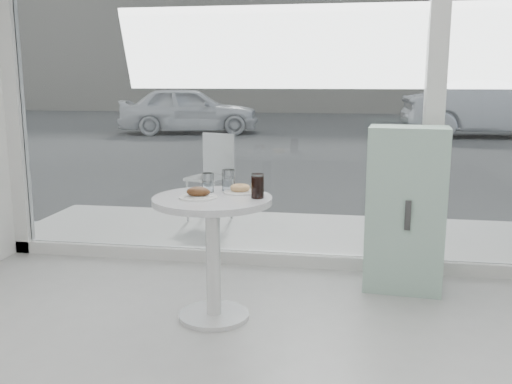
% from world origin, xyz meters
% --- Properties ---
extents(storefront, '(5.00, 0.14, 3.00)m').
position_xyz_m(storefront, '(0.07, 3.00, 1.71)').
color(storefront, silver).
rests_on(storefront, ground).
extents(main_table, '(0.72, 0.72, 0.77)m').
position_xyz_m(main_table, '(-0.50, 1.90, 0.55)').
color(main_table, silver).
rests_on(main_table, ground).
extents(patio_deck, '(5.60, 1.60, 0.05)m').
position_xyz_m(patio_deck, '(0.00, 3.80, 0.03)').
color(patio_deck, beige).
rests_on(patio_deck, ground).
extents(street, '(40.00, 24.00, 0.00)m').
position_xyz_m(street, '(0.00, 16.00, -0.00)').
color(street, '#383838').
rests_on(street, ground).
extents(far_building, '(40.00, 2.00, 8.00)m').
position_xyz_m(far_building, '(0.00, 25.00, 4.00)').
color(far_building, gray).
rests_on(far_building, ground).
extents(mint_cabinet, '(0.56, 0.40, 1.15)m').
position_xyz_m(mint_cabinet, '(0.70, 2.63, 0.57)').
color(mint_cabinet, '#89AE9B').
rests_on(mint_cabinet, ground).
extents(patio_chair, '(0.48, 0.48, 0.87)m').
position_xyz_m(patio_chair, '(-1.07, 4.22, 0.55)').
color(patio_chair, silver).
rests_on(patio_chair, patio_deck).
extents(car_white, '(4.02, 2.40, 1.28)m').
position_xyz_m(car_white, '(-4.11, 13.86, 0.64)').
color(car_white, white).
rests_on(car_white, street).
extents(car_silver, '(4.47, 1.77, 1.45)m').
position_xyz_m(car_silver, '(3.82, 14.12, 0.72)').
color(car_silver, '#AEB0B6').
rests_on(car_silver, street).
extents(plate_fritter, '(0.23, 0.23, 0.07)m').
position_xyz_m(plate_fritter, '(-0.57, 1.85, 0.80)').
color(plate_fritter, white).
rests_on(plate_fritter, main_table).
extents(plate_donut, '(0.21, 0.21, 0.05)m').
position_xyz_m(plate_donut, '(-0.36, 2.05, 0.79)').
color(plate_donut, white).
rests_on(plate_donut, main_table).
extents(water_tumbler_a, '(0.07, 0.07, 0.12)m').
position_xyz_m(water_tumbler_a, '(-0.56, 2.05, 0.82)').
color(water_tumbler_a, white).
rests_on(water_tumbler_a, main_table).
extents(water_tumbler_b, '(0.08, 0.08, 0.13)m').
position_xyz_m(water_tumbler_b, '(-0.45, 2.12, 0.83)').
color(water_tumbler_b, white).
rests_on(water_tumbler_b, main_table).
extents(cola_glass, '(0.08, 0.08, 0.15)m').
position_xyz_m(cola_glass, '(-0.23, 1.92, 0.84)').
color(cola_glass, white).
rests_on(cola_glass, main_table).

